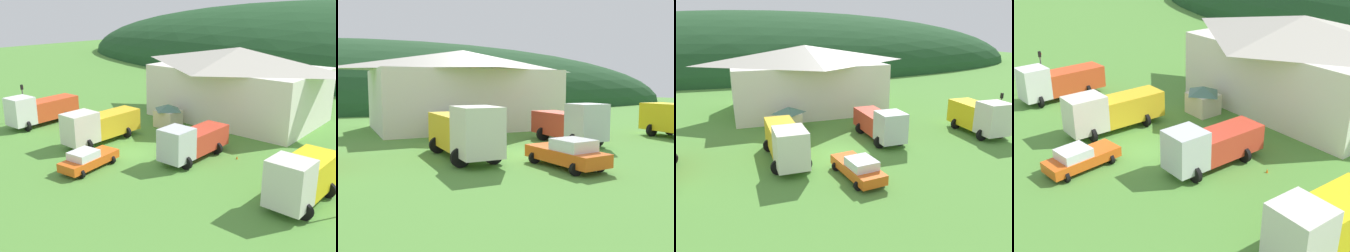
# 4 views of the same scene
# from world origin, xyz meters

# --- Properties ---
(ground_plane) EXTENTS (200.00, 200.00, 0.00)m
(ground_plane) POSITION_xyz_m (0.00, 0.00, 0.00)
(ground_plane) COLOR #518C38
(depot_building) EXTENTS (19.43, 12.86, 8.20)m
(depot_building) POSITION_xyz_m (0.71, 16.28, 4.22)
(depot_building) COLOR white
(depot_building) RESTS_ON ground
(play_shed_cream) EXTENTS (2.64, 2.38, 2.50)m
(play_shed_cream) POSITION_xyz_m (-3.02, 8.13, 1.29)
(play_shed_cream) COLOR beige
(play_shed_cream) RESTS_ON ground
(heavy_rig_white) EXTENTS (3.45, 8.14, 3.48)m
(heavy_rig_white) POSITION_xyz_m (-14.37, -0.35, 1.76)
(heavy_rig_white) COLOR white
(heavy_rig_white) RESTS_ON ground
(heavy_rig_striped) EXTENTS (3.11, 8.12, 3.36)m
(heavy_rig_striped) POSITION_xyz_m (-4.74, -0.04, 1.76)
(heavy_rig_striped) COLOR silver
(heavy_rig_striped) RESTS_ON ground
(tow_truck_silver) EXTENTS (3.12, 7.35, 3.21)m
(tow_truck_silver) POSITION_xyz_m (4.64, 2.22, 1.63)
(tow_truck_silver) COLOR silver
(tow_truck_silver) RESTS_ON ground
(flatbed_truck_yellow) EXTENTS (3.43, 6.63, 3.62)m
(flatbed_truck_yellow) POSITION_xyz_m (14.83, 0.58, 1.89)
(flatbed_truck_yellow) COLOR silver
(flatbed_truck_yellow) RESTS_ON ground
(service_pickup_orange) EXTENTS (2.78, 5.32, 1.66)m
(service_pickup_orange) POSITION_xyz_m (-0.43, -4.84, 0.83)
(service_pickup_orange) COLOR #E65B18
(service_pickup_orange) RESTS_ON ground
(traffic_light_west) EXTENTS (0.20, 0.32, 4.30)m
(traffic_light_west) POSITION_xyz_m (-16.56, -1.02, 2.63)
(traffic_light_west) COLOR #4C4C51
(traffic_light_west) RESTS_ON ground
(traffic_cone_near_pickup) EXTENTS (0.36, 0.36, 0.57)m
(traffic_cone_near_pickup) POSITION_xyz_m (7.65, 4.73, 0.00)
(traffic_cone_near_pickup) COLOR orange
(traffic_cone_near_pickup) RESTS_ON ground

